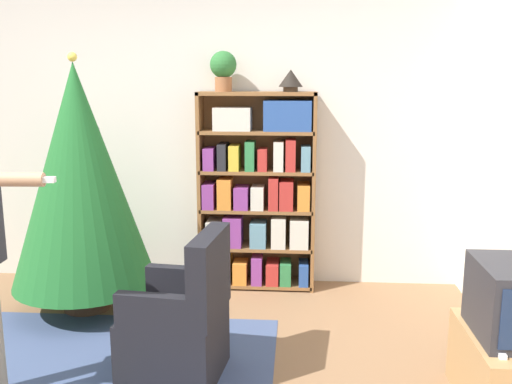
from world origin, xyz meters
name	(u,v)px	position (x,y,z in m)	size (l,w,h in m)	color
wall_back	(195,136)	(0.00, 2.18, 1.30)	(8.00, 0.10, 2.60)	silver
bookshelf	(259,193)	(0.58, 1.97, 0.84)	(0.99, 0.28, 1.69)	brown
tv_stand	(508,373)	(2.07, 0.18, 0.22)	(0.46, 0.74, 0.44)	tan
game_remote	(500,352)	(1.93, -0.04, 0.45)	(0.04, 0.12, 0.02)	white
christmas_tree	(80,177)	(-0.74, 1.38, 1.06)	(1.10, 1.10, 1.99)	#4C3323
armchair	(180,327)	(0.21, 0.39, 0.32)	(0.63, 0.62, 0.92)	black
potted_plant	(223,68)	(0.29, 1.97, 1.88)	(0.22, 0.22, 0.33)	#935B38
table_lamp	(291,79)	(0.84, 1.97, 1.79)	(0.20, 0.20, 0.18)	#473828
book_pile_near_tree	(134,324)	(-0.25, 0.99, 0.06)	(0.23, 0.17, 0.12)	orange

